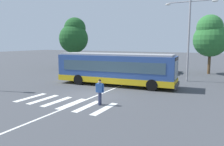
{
  "coord_description": "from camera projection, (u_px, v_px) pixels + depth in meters",
  "views": [
    {
      "loc": [
        9.44,
        -14.63,
        4.13
      ],
      "look_at": [
        -0.05,
        3.79,
        1.3
      ],
      "focal_mm": 36.22,
      "sensor_mm": 36.0,
      "label": 1
    }
  ],
  "objects": [
    {
      "name": "city_transit_bus",
      "position": [
        116.0,
        69.0,
        21.66
      ],
      "size": [
        11.71,
        3.4,
        3.06
      ],
      "color": "black",
      "rests_on": "ground_plane"
    },
    {
      "name": "parked_car_blue",
      "position": [
        169.0,
        67.0,
        30.44
      ],
      "size": [
        2.2,
        4.64,
        1.35
      ],
      "color": "black",
      "rests_on": "ground_plane"
    },
    {
      "name": "crosswalk_painted_stripes",
      "position": [
        64.0,
        103.0,
        15.55
      ],
      "size": [
        6.82,
        2.92,
        0.01
      ],
      "color": "silver",
      "rests_on": "ground_plane"
    },
    {
      "name": "twin_arm_street_lamp",
      "position": [
        189.0,
        31.0,
        23.44
      ],
      "size": [
        5.22,
        0.32,
        8.41
      ],
      "color": "#939399",
      "rests_on": "ground_plane"
    },
    {
      "name": "background_tree_left",
      "position": [
        74.0,
        36.0,
        35.68
      ],
      "size": [
        4.57,
        4.57,
        8.02
      ],
      "color": "brown",
      "rests_on": "ground_plane"
    },
    {
      "name": "ground_plane",
      "position": [
        90.0,
        95.0,
        17.73
      ],
      "size": [
        160.0,
        160.0,
        0.0
      ],
      "primitive_type": "plane",
      "color": "#424449"
    },
    {
      "name": "pedestrian_crossing_street",
      "position": [
        100.0,
        91.0,
        14.89
      ],
      "size": [
        0.57,
        0.34,
        1.72
      ],
      "color": "#333856",
      "rests_on": "ground_plane"
    },
    {
      "name": "lane_center_line",
      "position": [
        108.0,
        91.0,
        19.27
      ],
      "size": [
        0.16,
        24.0,
        0.01
      ],
      "primitive_type": "cube",
      "color": "silver",
      "rests_on": "ground_plane"
    },
    {
      "name": "background_tree_right",
      "position": [
        210.0,
        36.0,
        28.99
      ],
      "size": [
        4.38,
        4.38,
        7.62
      ],
      "color": "brown",
      "rests_on": "ground_plane"
    },
    {
      "name": "parked_car_red",
      "position": [
        148.0,
        67.0,
        31.21
      ],
      "size": [
        2.24,
        4.65,
        1.35
      ],
      "color": "black",
      "rests_on": "ground_plane"
    },
    {
      "name": "parked_car_silver",
      "position": [
        131.0,
        66.0,
        32.53
      ],
      "size": [
        1.95,
        4.54,
        1.35
      ],
      "color": "black",
      "rests_on": "ground_plane"
    }
  ]
}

